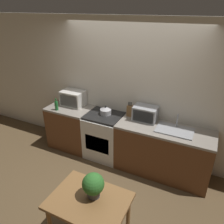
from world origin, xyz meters
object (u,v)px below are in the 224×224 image
microwave (73,98)px  bottle (56,106)px  stove_range (105,136)px  kettle (106,111)px  toaster_oven (145,113)px  dining_table (89,207)px

microwave → bottle: microwave is taller
stove_range → kettle: size_ratio=4.29×
stove_range → microwave: microwave is taller
kettle → toaster_oven: (0.73, 0.10, 0.06)m
bottle → microwave: bearing=64.7°
stove_range → bottle: bearing=-167.3°
kettle → microwave: microwave is taller
kettle → bottle: (-0.94, -0.26, 0.02)m
bottle → dining_table: bottle is taller
dining_table → toaster_oven: bearing=89.1°
stove_range → kettle: bearing=78.1°
kettle → dining_table: (0.70, -1.76, -0.31)m
stove_range → dining_table: (0.71, -1.72, 0.21)m
stove_range → kettle: (0.01, 0.04, 0.52)m
kettle → microwave: (-0.78, 0.08, 0.08)m
stove_range → microwave: (-0.77, 0.12, 0.60)m
toaster_oven → dining_table: toaster_oven is taller
toaster_oven → kettle: bearing=-172.4°
kettle → dining_table: bearing=-68.2°
stove_range → kettle: 0.53m
bottle → toaster_oven: bearing=11.9°
dining_table → microwave: bearing=128.9°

